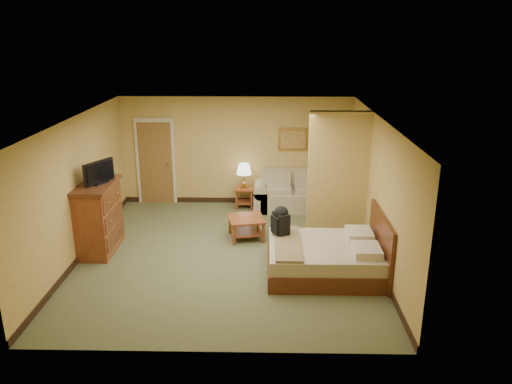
{
  "coord_description": "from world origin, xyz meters",
  "views": [
    {
      "loc": [
        0.72,
        -8.64,
        4.12
      ],
      "look_at": [
        0.52,
        0.6,
        1.07
      ],
      "focal_mm": 35.0,
      "sensor_mm": 36.0,
      "label": 1
    }
  ],
  "objects_px": {
    "loveseat": "(292,197)",
    "dresser": "(98,217)",
    "bed": "(328,257)",
    "coffee_table": "(246,223)"
  },
  "relations": [
    {
      "from": "loveseat",
      "to": "dresser",
      "type": "relative_size",
      "value": 1.35
    },
    {
      "from": "loveseat",
      "to": "dresser",
      "type": "distance_m",
      "value": 4.54
    },
    {
      "from": "coffee_table",
      "to": "loveseat",
      "type": "bearing_deg",
      "value": 59.89
    },
    {
      "from": "loveseat",
      "to": "coffee_table",
      "type": "distance_m",
      "value": 2.05
    },
    {
      "from": "coffee_table",
      "to": "dresser",
      "type": "distance_m",
      "value": 2.89
    },
    {
      "from": "loveseat",
      "to": "bed",
      "type": "xyz_separation_m",
      "value": [
        0.47,
        -3.27,
        -0.0
      ]
    },
    {
      "from": "dresser",
      "to": "bed",
      "type": "distance_m",
      "value": 4.4
    },
    {
      "from": "loveseat",
      "to": "coffee_table",
      "type": "height_order",
      "value": "loveseat"
    },
    {
      "from": "loveseat",
      "to": "bed",
      "type": "height_order",
      "value": "bed"
    },
    {
      "from": "coffee_table",
      "to": "bed",
      "type": "relative_size",
      "value": 0.42
    }
  ]
}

